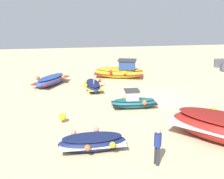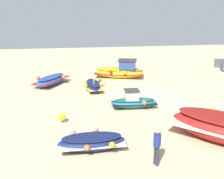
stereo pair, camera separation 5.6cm
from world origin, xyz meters
name	(u,v)px [view 2 (the right image)]	position (x,y,z in m)	size (l,w,h in m)	color
ground_plane	(157,99)	(0.00, 0.00, 0.00)	(52.39, 52.39, 0.00)	#C6B289
fishing_boat_0	(92,142)	(6.66, -5.39, 0.38)	(1.81, 3.32, 0.77)	navy
fishing_boat_1	(93,85)	(-2.97, -4.59, 0.35)	(3.21, 1.55, 2.85)	navy
fishing_boat_2	(224,128)	(6.78, 1.35, 0.73)	(5.42, 5.54, 1.36)	maroon
fishing_boat_3	(120,71)	(-6.53, -1.70, 0.61)	(3.05, 5.05, 1.80)	gold
fishing_boat_4	(134,102)	(1.56, -2.17, 0.43)	(1.71, 3.16, 1.29)	#1E6670
fishing_boat_5	(51,80)	(-4.90, -8.12, 0.42)	(3.92, 3.26, 0.91)	#2D4C9E
person_walking	(157,144)	(8.41, -2.71, 0.99)	(0.32, 0.32, 1.72)	#2D2D38
mooring_buoy_0	(62,117)	(3.32, -6.90, 0.36)	(0.44, 0.44, 0.58)	#3F3F42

